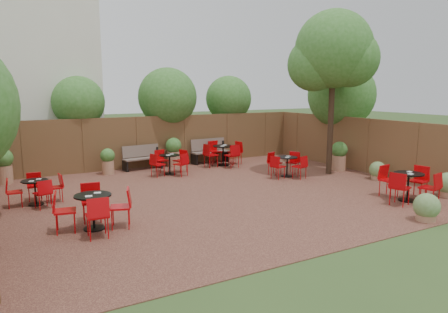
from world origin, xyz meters
TOP-DOWN VIEW (x-y plane):
  - ground at (0.00, 0.00)m, footprint 80.00×80.00m
  - courtyard_paving at (0.00, 0.00)m, footprint 12.00×10.00m
  - fence_back at (0.00, 5.00)m, footprint 12.00×0.08m
  - fence_right at (6.00, 0.00)m, footprint 0.08×10.00m
  - neighbour_building at (-4.50, 8.00)m, footprint 5.00×4.00m
  - overhang_foliage at (-1.45, 2.14)m, footprint 15.97×10.63m
  - courtyard_tree at (4.63, 0.49)m, footprint 2.82×2.73m
  - park_bench_left at (-0.99, 4.63)m, footprint 1.53×0.67m
  - park_bench_right at (1.91, 4.63)m, footprint 1.64×0.64m
  - bistro_tables at (0.17, 0.62)m, footprint 10.44×8.74m
  - planters at (-0.61, 3.53)m, footprint 11.64×4.44m
  - low_shrubs at (4.52, -3.23)m, footprint 3.19×4.22m

SIDE VIEW (x-z plane):
  - ground at x=0.00m, z-range 0.00..0.00m
  - courtyard_paving at x=0.00m, z-range 0.00..0.02m
  - low_shrubs at x=4.52m, z-range -0.01..0.68m
  - bistro_tables at x=0.17m, z-range -0.01..0.92m
  - park_bench_left at x=-0.99m, z-range 0.03..0.95m
  - park_bench_right at x=1.91m, z-range 0.03..1.03m
  - planters at x=-0.61m, z-range 0.04..1.19m
  - fence_back at x=0.00m, z-range 0.00..2.00m
  - fence_right at x=6.00m, z-range 0.00..2.00m
  - overhang_foliage at x=-1.45m, z-range 1.37..4.08m
  - neighbour_building at x=-4.50m, z-range 0.00..8.00m
  - courtyard_tree at x=4.63m, z-range 1.36..7.09m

